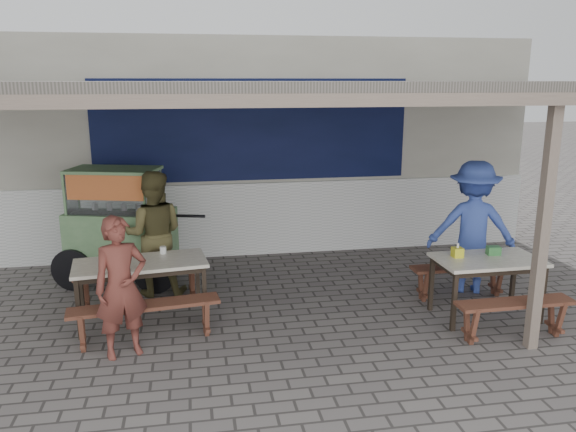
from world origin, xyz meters
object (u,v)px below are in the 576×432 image
(bench_right_wall, at_px, (461,274))
(patron_street_side, at_px, (121,287))
(vendor_cart, at_px, (119,222))
(patron_wall_side, at_px, (154,234))
(tissue_box, at_px, (457,252))
(bench_right_street, at_px, (515,311))
(bench_left_street, at_px, (145,313))
(condiment_jar, at_px, (163,250))
(table_left, at_px, (141,268))
(table_right, at_px, (488,265))
(patron_right_table, at_px, (472,227))
(bench_left_wall, at_px, (140,278))
(condiment_bowl, at_px, (114,259))
(donation_box, at_px, (493,251))

(bench_right_wall, distance_m, patron_street_side, 4.33)
(vendor_cart, bearing_deg, bench_right_wall, -1.88)
(patron_wall_side, bearing_deg, tissue_box, 163.36)
(bench_right_street, relative_size, patron_wall_side, 0.80)
(bench_left_street, relative_size, condiment_jar, 18.74)
(bench_left_street, relative_size, tissue_box, 14.04)
(table_left, height_order, patron_street_side, patron_street_side)
(table_left, xyz_separation_m, table_right, (4.10, -0.58, -0.00))
(table_left, relative_size, patron_street_side, 1.06)
(bench_right_street, xyz_separation_m, condiment_jar, (-3.85, 1.48, 0.46))
(bench_right_wall, distance_m, patron_right_table, 0.67)
(table_left, distance_m, table_right, 4.14)
(table_left, xyz_separation_m, bench_left_wall, (-0.07, 0.58, -0.33))
(table_left, bearing_deg, tissue_box, -14.44)
(table_right, height_order, condiment_bowl, condiment_bowl)
(table_left, relative_size, bench_left_street, 0.97)
(table_right, distance_m, patron_right_table, 0.93)
(bench_right_street, bearing_deg, condiment_bowl, 163.06)
(patron_wall_side, distance_m, condiment_jar, 0.64)
(patron_street_side, height_order, donation_box, patron_street_side)
(donation_box, distance_m, condiment_jar, 4.04)
(bench_left_wall, relative_size, patron_right_table, 0.92)
(patron_street_side, bearing_deg, patron_wall_side, 61.51)
(table_left, relative_size, bench_right_wall, 1.19)
(table_right, height_order, tissue_box, tissue_box)
(table_right, bearing_deg, patron_wall_side, 158.90)
(table_right, xyz_separation_m, donation_box, (0.13, 0.11, 0.13))
(bench_right_street, relative_size, donation_box, 8.56)
(table_left, xyz_separation_m, condiment_jar, (0.25, 0.28, 0.12))
(table_right, xyz_separation_m, patron_wall_side, (-3.99, 1.48, 0.17))
(bench_left_wall, relative_size, donation_box, 10.46)
(vendor_cart, bearing_deg, condiment_bowl, -71.20)
(bench_left_wall, height_order, bench_right_street, same)
(bench_left_wall, bearing_deg, vendor_cart, 103.22)
(condiment_bowl, bearing_deg, bench_left_wall, 65.30)
(table_right, relative_size, vendor_cart, 0.59)
(bench_left_wall, relative_size, condiment_jar, 18.74)
(tissue_box, height_order, donation_box, tissue_box)
(bench_left_street, height_order, patron_wall_side, patron_wall_side)
(bench_right_street, bearing_deg, condiment_jar, 158.24)
(bench_left_wall, relative_size, condiment_bowl, 8.10)
(tissue_box, bearing_deg, condiment_jar, 167.84)
(patron_right_table, height_order, tissue_box, patron_right_table)
(donation_box, relative_size, condiment_bowl, 0.77)
(patron_street_side, distance_m, condiment_jar, 1.18)
(patron_street_side, bearing_deg, table_right, -17.34)
(vendor_cart, relative_size, condiment_bowl, 10.45)
(bench_left_street, xyz_separation_m, tissue_box, (3.68, 0.11, 0.47))
(condiment_jar, bearing_deg, donation_box, -10.61)
(bench_left_wall, height_order, condiment_bowl, condiment_bowl)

